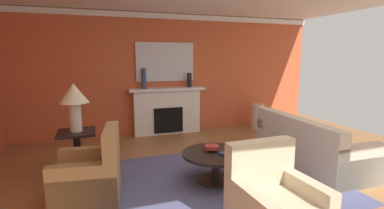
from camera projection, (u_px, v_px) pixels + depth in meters
name	position (u px, v px, depth m)	size (l,w,h in m)	color
ground_plane	(222.00, 180.00, 4.31)	(9.21, 9.21, 0.00)	olive
wall_fireplace	(169.00, 74.00, 6.96)	(7.68, 0.12, 2.85)	#C65633
crown_moulding	(169.00, 16.00, 6.66)	(7.68, 0.08, 0.12)	white
area_rug	(216.00, 181.00, 4.27)	(3.47, 2.71, 0.01)	#4C517A
fireplace	(167.00, 112.00, 6.87)	(1.80, 0.35, 1.12)	white
mantel_mirror	(165.00, 62.00, 6.79)	(1.40, 0.04, 0.91)	silver
sofa	(308.00, 147.00, 4.92)	(0.96, 2.13, 0.85)	beige
armchair_near_window	(91.00, 177.00, 3.69)	(0.90, 0.90, 0.95)	#9E7A4C
armchair_facing_fireplace	(274.00, 208.00, 2.93)	(0.83, 0.83, 0.95)	#C1B293
coffee_table	(216.00, 160.00, 4.22)	(1.00, 1.00, 0.45)	black
side_table	(78.00, 150.00, 4.47)	(0.56, 0.56, 0.70)	black
table_lamp	(74.00, 98.00, 4.33)	(0.44, 0.44, 0.75)	beige
vase_tall_corner	(257.00, 116.00, 7.38)	(0.32, 0.32, 0.65)	beige
vase_mantel_left	(144.00, 79.00, 6.51)	(0.10, 0.10, 0.47)	navy
vase_mantel_right	(189.00, 80.00, 6.88)	(0.11, 0.11, 0.34)	black
book_red_cover	(228.00, 153.00, 4.11)	(0.24, 0.16, 0.04)	navy
book_art_folio	(212.00, 147.00, 4.25)	(0.19, 0.18, 0.05)	maroon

